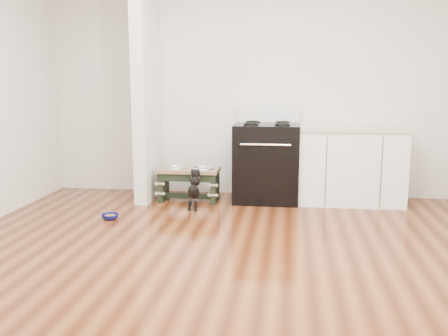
# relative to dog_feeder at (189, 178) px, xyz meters

# --- Properties ---
(ground) EXTENTS (5.00, 5.00, 0.00)m
(ground) POSITION_rel_dog_feeder_xyz_m (0.66, -2.00, -0.28)
(ground) COLOR #441C0C
(ground) RESTS_ON ground
(room_shell) EXTENTS (5.00, 5.00, 5.00)m
(room_shell) POSITION_rel_dog_feeder_xyz_m (0.66, -2.00, 1.34)
(room_shell) COLOR silver
(room_shell) RESTS_ON ground
(partition_wall) EXTENTS (0.15, 0.80, 2.70)m
(partition_wall) POSITION_rel_dog_feeder_xyz_m (-0.51, 0.10, 1.07)
(partition_wall) COLOR silver
(partition_wall) RESTS_ON ground
(oven_range) EXTENTS (0.76, 0.69, 1.14)m
(oven_range) POSITION_rel_dog_feeder_xyz_m (0.91, 0.16, 0.20)
(oven_range) COLOR black
(oven_range) RESTS_ON ground
(cabinet_run) EXTENTS (1.24, 0.64, 0.91)m
(cabinet_run) POSITION_rel_dog_feeder_xyz_m (1.89, 0.17, 0.17)
(cabinet_run) COLOR white
(cabinet_run) RESTS_ON ground
(dog_feeder) EXTENTS (0.72, 0.38, 0.41)m
(dog_feeder) POSITION_rel_dog_feeder_xyz_m (0.00, 0.00, 0.00)
(dog_feeder) COLOR black
(dog_feeder) RESTS_ON ground
(puppy) EXTENTS (0.13, 0.37, 0.44)m
(puppy) POSITION_rel_dog_feeder_xyz_m (0.13, -0.33, -0.04)
(puppy) COLOR black
(puppy) RESTS_ON ground
(floor_bowl) EXTENTS (0.22, 0.22, 0.06)m
(floor_bowl) POSITION_rel_dog_feeder_xyz_m (-0.66, -0.90, -0.25)
(floor_bowl) COLOR #0C0F55
(floor_bowl) RESTS_ON ground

